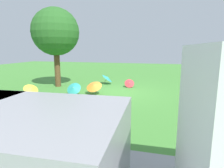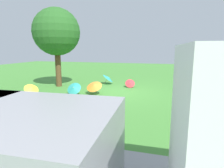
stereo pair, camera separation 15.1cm
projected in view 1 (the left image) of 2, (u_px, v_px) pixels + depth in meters
ground at (115, 92)px, 10.28m from camera, size 40.00×40.00×0.00m
shade_tree at (55, 32)px, 11.22m from camera, size 2.75×2.75×4.62m
parasol_orange_0 at (195, 75)px, 12.37m from camera, size 1.21×1.22×0.92m
parasol_pink_1 at (53, 102)px, 6.98m from camera, size 0.79×0.87×0.70m
parasol_teal_0 at (74, 88)px, 9.55m from camera, size 0.72×0.68×0.65m
parasol_teal_1 at (108, 78)px, 12.49m from camera, size 0.82×0.89×0.69m
parasol_red_2 at (129, 83)px, 11.41m from camera, size 0.66×0.62×0.54m
parasol_yellow_0 at (31, 89)px, 9.22m from camera, size 0.86×0.89×0.66m
parasol_orange_1 at (94, 86)px, 9.69m from camera, size 0.86×0.83×0.73m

